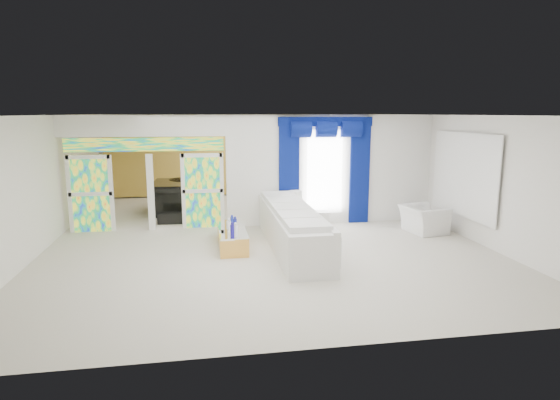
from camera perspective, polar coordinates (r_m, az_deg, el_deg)
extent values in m
plane|color=#B7AF9E|center=(12.02, -2.37, -4.17)|extent=(12.00, 12.00, 0.00)
cube|color=white|center=(13.13, 6.38, 3.70)|extent=(5.70, 0.18, 3.00)
cube|color=white|center=(12.62, -16.17, 8.66)|extent=(4.30, 0.18, 0.55)
cube|color=#994C3F|center=(13.01, -22.02, 0.70)|extent=(0.95, 0.04, 2.00)
cube|color=#994C3F|center=(12.70, -9.38, 1.11)|extent=(0.95, 0.04, 2.00)
cube|color=#994C3F|center=(12.64, -16.06, 6.51)|extent=(4.00, 0.05, 0.35)
cube|color=white|center=(12.98, 5.43, 3.41)|extent=(1.00, 0.02, 2.30)
cube|color=#030F48|center=(12.73, 1.11, 3.10)|extent=(0.55, 0.10, 2.80)
cube|color=#030F48|center=(13.25, 9.65, 3.24)|extent=(0.55, 0.10, 2.80)
cube|color=#030F48|center=(12.85, 5.57, 9.47)|extent=(2.60, 0.12, 0.25)
cube|color=white|center=(12.41, 21.49, 2.87)|extent=(0.04, 2.70, 1.90)
cube|color=#B0812A|center=(17.56, -4.87, 5.45)|extent=(9.70, 0.12, 2.90)
cube|color=white|center=(10.75, 1.46, -3.57)|extent=(1.00, 4.53, 0.86)
cube|color=gold|center=(10.93, -5.84, -4.60)|extent=(0.63, 1.86, 0.41)
cube|color=silver|center=(12.83, 3.19, -2.30)|extent=(1.26, 0.53, 0.41)
cylinder|color=silver|center=(12.66, 1.89, -0.17)|extent=(0.36, 0.36, 0.58)
imported|color=white|center=(12.66, 17.06, -2.27)|extent=(1.08, 1.19, 0.69)
cube|color=black|center=(15.00, -12.47, 0.39)|extent=(1.53, 1.94, 0.94)
cube|color=black|center=(13.49, -12.73, -2.13)|extent=(0.91, 0.40, 0.30)
cube|color=#A37C51|center=(14.29, -21.93, -0.82)|extent=(0.64, 0.60, 0.85)
sphere|color=gold|center=(14.96, -13.02, 8.75)|extent=(0.60, 0.60, 0.60)
cylinder|color=white|center=(10.61, -5.42, -3.48)|extent=(0.10, 0.10, 0.15)
cylinder|color=navy|center=(10.81, -5.47, -2.95)|extent=(0.08, 0.08, 0.25)
cylinder|color=white|center=(11.20, -6.26, -2.85)|extent=(0.11, 0.11, 0.12)
cylinder|color=#152497|center=(11.37, -5.85, -2.49)|extent=(0.08, 0.08, 0.17)
cylinder|color=navy|center=(10.37, -5.82, -3.61)|extent=(0.09, 0.09, 0.23)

